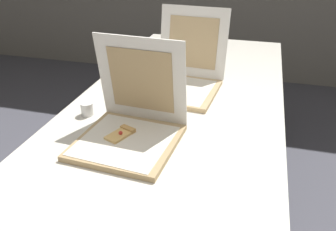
# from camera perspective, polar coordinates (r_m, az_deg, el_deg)

# --- Properties ---
(table) EXTENTS (0.98, 2.47, 0.73)m
(table) POSITION_cam_1_polar(r_m,az_deg,el_deg) (1.62, 1.05, -0.08)
(table) COLOR silver
(table) RESTS_ON ground
(pizza_box_front) EXTENTS (0.39, 0.39, 0.39)m
(pizza_box_front) POSITION_cam_1_polar(r_m,az_deg,el_deg) (1.34, -6.25, -1.99)
(pizza_box_front) COLOR tan
(pizza_box_front) RESTS_ON table
(pizza_box_middle) EXTENTS (0.40, 0.46, 0.39)m
(pizza_box_middle) POSITION_cam_1_polar(r_m,az_deg,el_deg) (1.78, 2.36, 6.06)
(pizza_box_middle) COLOR tan
(pizza_box_middle) RESTS_ON table
(cup_white_mid) EXTENTS (0.06, 0.06, 0.06)m
(cup_white_mid) POSITION_cam_1_polar(r_m,az_deg,el_deg) (1.74, -8.63, 4.24)
(cup_white_mid) COLOR white
(cup_white_mid) RESTS_ON table
(cup_white_near_center) EXTENTS (0.06, 0.06, 0.06)m
(cup_white_near_center) POSITION_cam_1_polar(r_m,az_deg,el_deg) (1.57, -13.19, 1.07)
(cup_white_near_center) COLOR white
(cup_white_near_center) RESTS_ON table
(cup_white_far) EXTENTS (0.06, 0.06, 0.06)m
(cup_white_far) POSITION_cam_1_polar(r_m,az_deg,el_deg) (2.03, -2.93, 8.01)
(cup_white_far) COLOR white
(cup_white_far) RESTS_ON table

